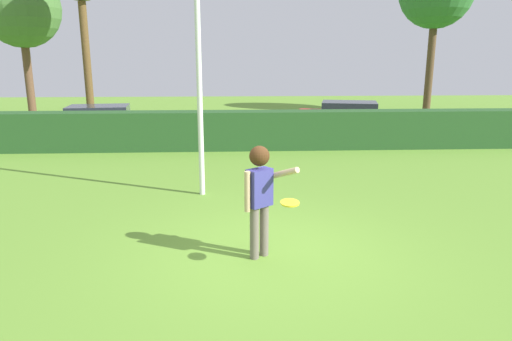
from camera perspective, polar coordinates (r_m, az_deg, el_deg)
The scene contains 8 objects.
ground_plane at distance 7.51m, azimuth 1.95°, elevation -10.25°, with size 60.00×60.00×0.00m, color olive.
person at distance 7.05m, azimuth 0.47°, elevation -2.31°, with size 0.81×0.55×1.77m.
frisbee at distance 6.53m, azimuth 4.18°, elevation -3.97°, with size 0.27×0.27×0.05m.
lamppost at distance 10.25m, azimuth -7.09°, elevation 14.15°, with size 0.24×0.24×5.65m.
hedge_row at distance 15.71m, azimuth -0.70°, elevation 4.97°, with size 25.18×0.90×1.28m, color #265024.
parked_car_white at distance 18.74m, azimuth -18.69°, elevation 5.84°, with size 4.37×2.21×1.25m.
parked_car_red at distance 19.70m, azimuth 11.33°, elevation 6.65°, with size 4.48×2.63×1.25m.
birch_tree at distance 26.50m, azimuth -26.91°, elevation 17.25°, with size 3.75×3.75×7.20m.
Camera 1 is at (-0.60, -6.83, 3.07)m, focal length 32.58 mm.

